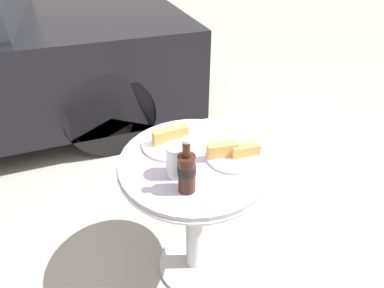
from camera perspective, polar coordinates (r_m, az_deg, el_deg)
ground_plane at (r=1.72m, az=0.36°, el=-21.79°), size 30.00×30.00×0.00m
bistro_table at (r=1.31m, az=0.45°, el=-9.71°), size 0.61×0.61×0.72m
cola_bottle_left at (r=0.99m, az=-1.02°, el=-5.17°), size 0.06×0.06×0.21m
drinking_glass at (r=1.07m, az=-3.01°, el=-3.34°), size 0.07×0.07×0.13m
lunch_plate_near at (r=1.18m, az=7.75°, el=-1.80°), size 0.21×0.21×0.07m
lunch_plate_far at (r=1.25m, az=-3.99°, el=0.72°), size 0.25×0.25×0.07m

